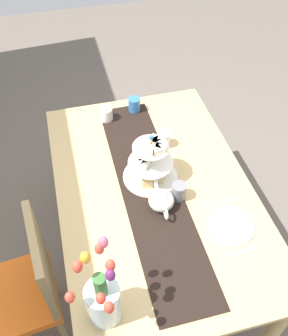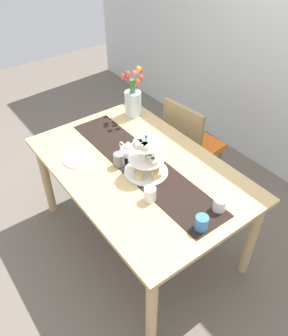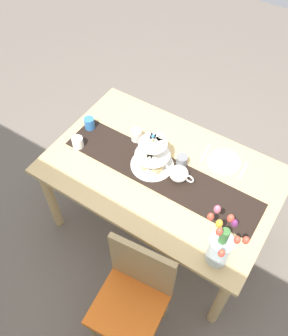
# 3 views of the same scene
# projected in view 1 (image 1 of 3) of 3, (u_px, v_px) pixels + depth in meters

# --- Properties ---
(ground_plane) EXTENTS (8.00, 8.00, 0.00)m
(ground_plane) POSITION_uv_depth(u_px,v_px,m) (152.00, 259.00, 2.55)
(ground_plane) COLOR #6B6056
(dining_table) EXTENTS (1.59, 1.03, 0.77)m
(dining_table) POSITION_uv_depth(u_px,v_px,m) (154.00, 200.00, 2.06)
(dining_table) COLOR tan
(dining_table) RESTS_ON ground_plane
(chair_left) EXTENTS (0.46, 0.46, 0.91)m
(chair_left) POSITION_uv_depth(u_px,v_px,m) (26.00, 286.00, 1.89)
(chair_left) COLOR #9C8254
(chair_left) RESTS_ON ground_plane
(table_runner) EXTENTS (1.43, 0.31, 0.00)m
(table_runner) POSITION_uv_depth(u_px,v_px,m) (150.00, 189.00, 1.98)
(table_runner) COLOR black
(table_runner) RESTS_ON dining_table
(tiered_cake_stand) EXTENTS (0.30, 0.30, 0.30)m
(tiered_cake_stand) POSITION_uv_depth(u_px,v_px,m) (150.00, 164.00, 1.96)
(tiered_cake_stand) COLOR beige
(tiered_cake_stand) RESTS_ON table_runner
(teapot) EXTENTS (0.24, 0.13, 0.14)m
(teapot) POSITION_uv_depth(u_px,v_px,m) (161.00, 200.00, 1.86)
(teapot) COLOR white
(teapot) RESTS_ON table_runner
(tulip_vase) EXTENTS (0.24, 0.20, 0.43)m
(tulip_vase) POSITION_uv_depth(u_px,v_px,m) (103.00, 298.00, 1.43)
(tulip_vase) COLOR silver
(tulip_vase) RESTS_ON dining_table
(cream_jug) EXTENTS (0.08, 0.08, 0.08)m
(cream_jug) POSITION_uv_depth(u_px,v_px,m) (106.00, 114.00, 2.33)
(cream_jug) COLOR white
(cream_jug) RESTS_ON dining_table
(dinner_plate_left) EXTENTS (0.23, 0.23, 0.01)m
(dinner_plate_left) POSITION_uv_depth(u_px,v_px,m) (231.00, 226.00, 1.82)
(dinner_plate_left) COLOR white
(dinner_plate_left) RESTS_ON dining_table
(fork_left) EXTENTS (0.02, 0.15, 0.01)m
(fork_left) POSITION_uv_depth(u_px,v_px,m) (243.00, 251.00, 1.72)
(fork_left) COLOR silver
(fork_left) RESTS_ON dining_table
(knife_left) EXTENTS (0.03, 0.17, 0.01)m
(knife_left) POSITION_uv_depth(u_px,v_px,m) (220.00, 203.00, 1.91)
(knife_left) COLOR silver
(knife_left) RESTS_ON dining_table
(mug_grey) EXTENTS (0.08, 0.08, 0.09)m
(mug_grey) POSITION_uv_depth(u_px,v_px,m) (179.00, 191.00, 1.90)
(mug_grey) COLOR slate
(mug_grey) RESTS_ON table_runner
(mug_white_text) EXTENTS (0.08, 0.08, 0.09)m
(mug_white_text) POSITION_uv_depth(u_px,v_px,m) (163.00, 139.00, 2.17)
(mug_white_text) COLOR white
(mug_white_text) RESTS_ON dining_table
(mug_orange) EXTENTS (0.08, 0.08, 0.09)m
(mug_orange) POSITION_uv_depth(u_px,v_px,m) (134.00, 105.00, 2.39)
(mug_orange) COLOR #3370B7
(mug_orange) RESTS_ON dining_table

